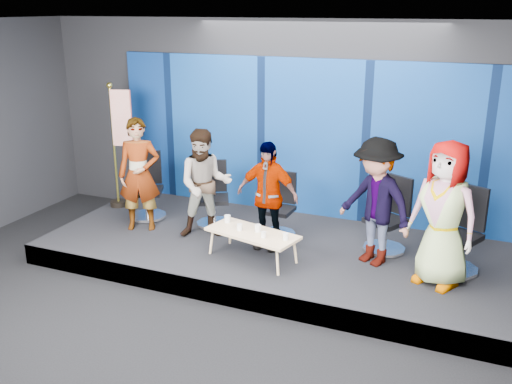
# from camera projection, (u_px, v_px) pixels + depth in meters

# --- Properties ---
(ground) EXTENTS (10.00, 10.00, 0.00)m
(ground) POSITION_uv_depth(u_px,v_px,m) (202.00, 351.00, 6.39)
(ground) COLOR black
(ground) RESTS_ON ground
(room_walls) EXTENTS (10.02, 8.02, 3.51)m
(room_walls) POSITION_uv_depth(u_px,v_px,m) (195.00, 139.00, 5.64)
(room_walls) COLOR black
(room_walls) RESTS_ON ground
(riser) EXTENTS (7.00, 3.00, 0.30)m
(riser) POSITION_uv_depth(u_px,v_px,m) (280.00, 253.00, 8.53)
(riser) COLOR black
(riser) RESTS_ON ground
(backdrop) EXTENTS (7.00, 0.08, 2.60)m
(backdrop) POSITION_uv_depth(u_px,v_px,m) (312.00, 139.00, 9.35)
(backdrop) COLOR #061E51
(backdrop) RESTS_ON riser
(chair_a) EXTENTS (0.82, 0.82, 1.10)m
(chair_a) POSITION_uv_depth(u_px,v_px,m) (148.00, 196.00, 9.49)
(chair_a) COLOR silver
(chair_a) RESTS_ON riser
(panelist_a) EXTENTS (0.77, 0.65, 1.78)m
(panelist_a) POSITION_uv_depth(u_px,v_px,m) (139.00, 175.00, 8.84)
(panelist_a) COLOR black
(panelist_a) RESTS_ON riser
(chair_b) EXTENTS (0.78, 0.78, 1.03)m
(chair_b) POSITION_uv_depth(u_px,v_px,m) (214.00, 204.00, 9.17)
(chair_b) COLOR silver
(chair_b) RESTS_ON riser
(panelist_b) EXTENTS (1.01, 0.93, 1.68)m
(panelist_b) POSITION_uv_depth(u_px,v_px,m) (205.00, 184.00, 8.54)
(panelist_b) COLOR black
(panelist_b) RESTS_ON riser
(chair_c) EXTENTS (0.57, 0.57, 0.98)m
(chair_c) POSITION_uv_depth(u_px,v_px,m) (279.00, 215.00, 8.74)
(chair_c) COLOR silver
(chair_c) RESTS_ON riser
(panelist_c) EXTENTS (0.94, 0.41, 1.59)m
(panelist_c) POSITION_uv_depth(u_px,v_px,m) (267.00, 196.00, 8.16)
(panelist_c) COLOR black
(panelist_c) RESTS_ON riser
(chair_d) EXTENTS (0.83, 0.83, 1.09)m
(chair_d) POSITION_uv_depth(u_px,v_px,m) (388.00, 227.00, 8.18)
(chair_d) COLOR silver
(chair_d) RESTS_ON riser
(panelist_d) EXTENTS (1.31, 1.10, 1.76)m
(panelist_d) POSITION_uv_depth(u_px,v_px,m) (376.00, 202.00, 7.63)
(panelist_d) COLOR black
(panelist_d) RESTS_ON riser
(chair_e) EXTENTS (0.86, 0.86, 1.15)m
(chair_e) POSITION_uv_depth(u_px,v_px,m) (458.00, 244.00, 7.54)
(chair_e) COLOR silver
(chair_e) RESTS_ON riser
(panelist_e) EXTENTS (1.08, 0.92, 1.87)m
(panelist_e) POSITION_uv_depth(u_px,v_px,m) (444.00, 214.00, 7.03)
(panelist_e) COLOR black
(panelist_e) RESTS_ON riser
(coffee_table) EXTENTS (1.39, 0.84, 0.40)m
(coffee_table) POSITION_uv_depth(u_px,v_px,m) (252.00, 234.00, 7.90)
(coffee_table) COLOR tan
(coffee_table) RESTS_ON riser
(mug_a) EXTENTS (0.09, 0.09, 0.11)m
(mug_a) POSITION_uv_depth(u_px,v_px,m) (228.00, 219.00, 8.23)
(mug_a) COLOR silver
(mug_a) RESTS_ON coffee_table
(mug_b) EXTENTS (0.08, 0.08, 0.09)m
(mug_b) POSITION_uv_depth(u_px,v_px,m) (240.00, 227.00, 7.94)
(mug_b) COLOR silver
(mug_b) RESTS_ON coffee_table
(mug_c) EXTENTS (0.09, 0.09, 0.10)m
(mug_c) POSITION_uv_depth(u_px,v_px,m) (258.00, 228.00, 7.89)
(mug_c) COLOR silver
(mug_c) RESTS_ON coffee_table
(mug_d) EXTENTS (0.07, 0.07, 0.09)m
(mug_d) POSITION_uv_depth(u_px,v_px,m) (264.00, 234.00, 7.69)
(mug_d) COLOR silver
(mug_d) RESTS_ON coffee_table
(mug_e) EXTENTS (0.08, 0.08, 0.09)m
(mug_e) POSITION_uv_depth(u_px,v_px,m) (286.00, 237.00, 7.62)
(mug_e) COLOR silver
(mug_e) RESTS_ON coffee_table
(flag_stand) EXTENTS (0.50, 0.29, 2.17)m
(flag_stand) POSITION_uv_depth(u_px,v_px,m) (120.00, 143.00, 9.74)
(flag_stand) COLOR black
(flag_stand) RESTS_ON riser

